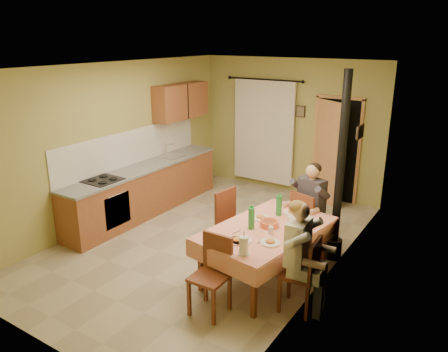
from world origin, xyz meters
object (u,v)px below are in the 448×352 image
Objects in this scene: chair_far at (307,234)px; chair_left at (235,237)px; chair_near at (210,291)px; chair_right at (299,288)px; man_far at (310,198)px; man_right at (301,244)px; stove_flue at (338,194)px; dining_table at (266,253)px.

chair_left is at bearing -125.90° from chair_far.
chair_right is at bearing -144.88° from chair_near.
man_far reaches higher than chair_far.
chair_far reaches higher than chair_right.
chair_far is 1.67m from man_right.
chair_far is 0.71× the size of man_far.
man_far is at bearing 90.00° from chair_far.
chair_left is 1.67m from stove_flue.
man_far is (0.00, 0.01, 0.59)m from chair_far.
chair_right is (0.69, -0.44, -0.09)m from dining_table.
chair_near is (-0.19, -1.07, -0.09)m from dining_table.
chair_near is (-0.37, -2.12, -0.00)m from chair_far.
stove_flue reaches higher than chair_left.
dining_table is 0.74× the size of stove_flue.
man_right is (0.49, -1.50, 0.00)m from man_far.
man_far is at bearing 13.35° from man_right.
chair_right is 0.95× the size of chair_left.
chair_near is at bearing 121.22° from man_right.
chair_near is 1.50m from chair_left.
man_far is 1.00× the size of man_right.
chair_left is at bearing 56.05° from chair_right.
dining_table is 2.10× the size of chair_far.
chair_near reaches higher than chair_right.
man_right is 1.51m from stove_flue.
chair_near is 1.08m from chair_right.
chair_left is (-0.52, 1.41, 0.00)m from chair_near.
chair_far is 0.98× the size of chair_left.
chair_far reaches higher than chair_near.
chair_left is 0.73× the size of man_right.
man_far is (0.18, 1.06, 0.50)m from dining_table.
chair_near is 2.24m from man_far.
man_far reaches higher than chair_right.
stove_flue is (0.79, 2.14, 0.73)m from chair_near.
chair_far reaches higher than dining_table.
chair_far is at bearing -177.46° from stove_flue.
man_far is 0.50× the size of stove_flue.
man_right is (0.87, 0.63, 0.59)m from chair_near.
chair_far is 1.57m from chair_right.
man_far reaches higher than chair_left.
dining_table is 1.50× the size of man_far.
stove_flue is at bearing 69.37° from dining_table.
dining_table is 2.16× the size of chair_right.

